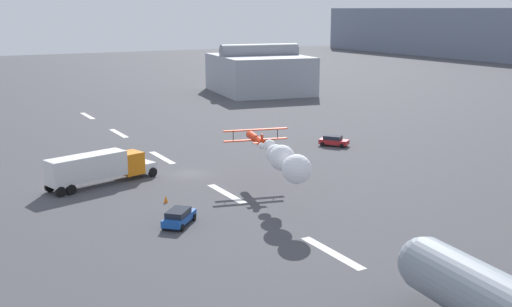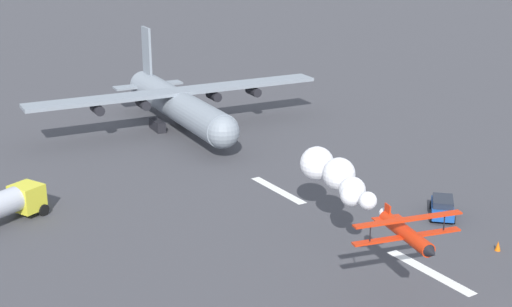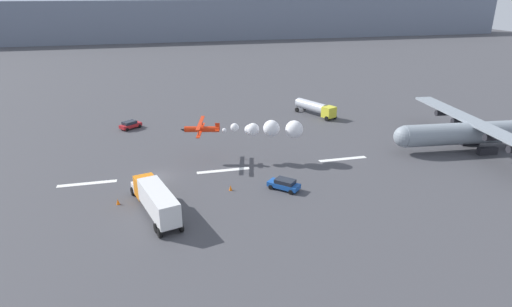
{
  "view_description": "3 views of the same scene",
  "coord_description": "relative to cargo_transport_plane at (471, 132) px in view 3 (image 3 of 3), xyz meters",
  "views": [
    {
      "loc": [
        68.35,
        -29.05,
        19.51
      ],
      "look_at": [
        7.31,
        5.01,
        3.42
      ],
      "focal_mm": 44.14,
      "sensor_mm": 36.0,
      "label": 1
    },
    {
      "loc": [
        -23.05,
        35.29,
        23.88
      ],
      "look_at": [
        32.9,
        0.0,
        2.53
      ],
      "focal_mm": 50.97,
      "sensor_mm": 36.0,
      "label": 2
    },
    {
      "loc": [
        0.39,
        -58.73,
        25.79
      ],
      "look_at": [
        13.99,
        -3.09,
        3.51
      ],
      "focal_mm": 30.14,
      "sensor_mm": 36.0,
      "label": 3
    }
  ],
  "objects": [
    {
      "name": "stunt_biplane_red",
      "position": [
        -34.24,
        3.74,
        1.99
      ],
      "size": [
        18.72,
        8.61,
        2.92
      ],
      "color": "red"
    },
    {
      "name": "followme_car_yellow",
      "position": [
        -34.65,
        -7.12,
        -2.41
      ],
      "size": [
        4.36,
        4.32,
        1.52
      ],
      "color": "#194CA5",
      "rests_on": "ground"
    },
    {
      "name": "airport_staff_sedan",
      "position": [
        -55.71,
        25.76,
        -2.41
      ],
      "size": [
        4.4,
        3.92,
        1.52
      ],
      "color": "#B21E23",
      "rests_on": "ground"
    },
    {
      "name": "semi_truck_orange",
      "position": [
        -51.74,
        -9.82,
        -1.12
      ],
      "size": [
        6.16,
        13.22,
        3.7
      ],
      "color": "silver",
      "rests_on": "ground"
    },
    {
      "name": "mountain_ridge_distant",
      "position": [
        -51.29,
        172.41,
        6.71
      ],
      "size": [
        396.0,
        16.0,
        19.86
      ],
      "primitive_type": "cube",
      "color": "slate",
      "rests_on": "ground"
    },
    {
      "name": "traffic_cone_near",
      "position": [
        -56.41,
        -6.23,
        -2.85
      ],
      "size": [
        0.44,
        0.44,
        0.75
      ],
      "primitive_type": "cone",
      "color": "orange",
      "rests_on": "ground"
    },
    {
      "name": "runway_stripe_3",
      "position": [
        -41.59,
        1.25,
        -3.22
      ],
      "size": [
        8.0,
        0.9,
        0.01
      ],
      "primitive_type": "cube",
      "color": "white",
      "rests_on": "ground"
    },
    {
      "name": "traffic_cone_far",
      "position": [
        -41.77,
        -5.66,
        -2.85
      ],
      "size": [
        0.44,
        0.44,
        0.75
      ],
      "primitive_type": "cone",
      "color": "orange",
      "rests_on": "ground"
    },
    {
      "name": "ground_plane",
      "position": [
        -51.29,
        1.25,
        -3.23
      ],
      "size": [
        440.0,
        440.0,
        0.0
      ],
      "primitive_type": "plane",
      "color": "#424247",
      "rests_on": "ground"
    },
    {
      "name": "cargo_transport_plane",
      "position": [
        0.0,
        0.0,
        0.0
      ],
      "size": [
        27.13,
        35.62,
        10.85
      ],
      "color": "gray",
      "rests_on": "ground"
    },
    {
      "name": "runway_stripe_4",
      "position": [
        -22.19,
        1.25,
        -3.22
      ],
      "size": [
        8.0,
        0.9,
        0.01
      ],
      "primitive_type": "cube",
      "color": "white",
      "rests_on": "ground"
    },
    {
      "name": "fuel_tanker_truck",
      "position": [
        -17.41,
        25.88,
        -1.47
      ],
      "size": [
        6.61,
        10.2,
        2.9
      ],
      "color": "yellow",
      "rests_on": "ground"
    },
    {
      "name": "runway_stripe_2",
      "position": [
        -60.99,
        1.25,
        -3.22
      ],
      "size": [
        8.0,
        0.9,
        0.01
      ],
      "primitive_type": "cube",
      "color": "white",
      "rests_on": "ground"
    }
  ]
}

